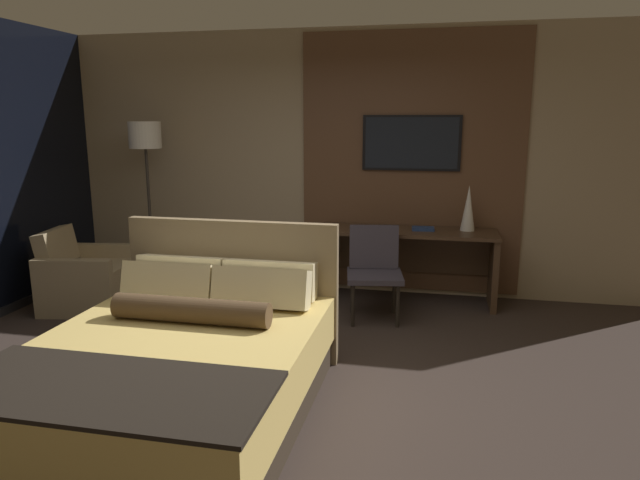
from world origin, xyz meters
The scene contains 10 objects.
ground_plane centered at (0.00, 0.00, 0.00)m, with size 16.00×16.00×0.00m, color #332823.
wall_back_tv_panel centered at (0.11, 2.59, 1.40)m, with size 7.20×0.09×2.80m.
bed centered at (-0.45, -0.39, 0.33)m, with size 1.69×2.16×1.10m.
desk centered at (0.81, 2.29, 0.52)m, with size 1.80×0.56×0.76m.
tv centered at (0.81, 2.52, 1.62)m, with size 1.01×0.04×0.57m.
desk_chair centered at (0.54, 1.71, 0.51)m, with size 0.58×0.58×0.87m.
armchair_by_window centered at (-2.33, 1.40, 0.28)m, with size 0.88×0.90×0.80m.
floor_lamp centered at (-1.97, 2.10, 1.55)m, with size 0.34×0.34×1.84m.
vase_tall centered at (1.41, 2.35, 0.99)m, with size 0.15×0.15×0.46m.
book centered at (0.97, 2.27, 0.77)m, with size 0.23×0.17×0.03m.
Camera 1 is at (1.14, -3.51, 1.87)m, focal length 32.00 mm.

